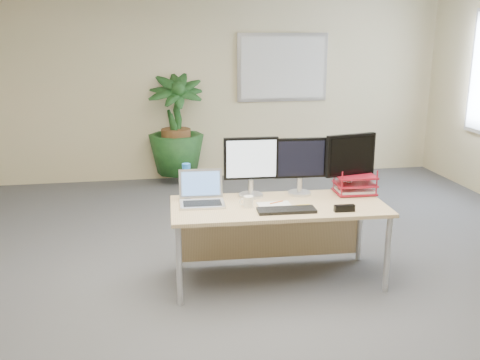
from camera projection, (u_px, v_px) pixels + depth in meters
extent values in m
plane|color=#46474B|center=(254.00, 313.00, 3.98)|extent=(8.00, 8.00, 0.00)
cube|color=beige|center=(198.00, 83.00, 7.42)|extent=(7.00, 0.04, 2.70)
cube|color=silver|center=(282.00, 68.00, 7.54)|extent=(1.30, 0.03, 0.95)
cube|color=silver|center=(283.00, 68.00, 7.52)|extent=(1.20, 0.01, 0.85)
cube|color=tan|center=(279.00, 206.00, 4.35)|extent=(1.78, 0.81, 0.03)
cube|color=tan|center=(270.00, 230.00, 4.77)|extent=(1.65, 0.09, 0.52)
cylinder|color=silver|center=(179.00, 266.00, 4.04)|extent=(0.05, 0.05, 0.64)
cylinder|color=silver|center=(387.00, 254.00, 4.24)|extent=(0.05, 0.05, 0.64)
cylinder|color=silver|center=(178.00, 235.00, 4.64)|extent=(0.05, 0.05, 0.64)
cylinder|color=silver|center=(360.00, 227.00, 4.85)|extent=(0.05, 0.05, 0.64)
imported|color=#163C19|center=(176.00, 130.00, 7.24)|extent=(0.86, 0.86, 1.50)
cylinder|color=silver|center=(251.00, 195.00, 4.57)|extent=(0.21, 0.21, 0.02)
cylinder|color=silver|center=(251.00, 187.00, 4.55)|extent=(0.04, 0.04, 0.13)
cube|color=black|center=(251.00, 158.00, 4.48)|extent=(0.46, 0.06, 0.36)
cube|color=silver|center=(251.00, 159.00, 4.45)|extent=(0.42, 0.02, 0.31)
cylinder|color=silver|center=(299.00, 193.00, 4.63)|extent=(0.20, 0.20, 0.02)
cylinder|color=silver|center=(300.00, 185.00, 4.61)|extent=(0.04, 0.04, 0.12)
cube|color=black|center=(300.00, 158.00, 4.54)|extent=(0.44, 0.06, 0.34)
cube|color=black|center=(301.00, 159.00, 4.52)|extent=(0.40, 0.02, 0.30)
cylinder|color=silver|center=(348.00, 192.00, 4.67)|extent=(0.21, 0.21, 0.02)
cylinder|color=silver|center=(349.00, 183.00, 4.65)|extent=(0.04, 0.04, 0.13)
cube|color=black|center=(351.00, 155.00, 4.58)|extent=(0.47, 0.14, 0.36)
cube|color=black|center=(352.00, 155.00, 4.56)|extent=(0.42, 0.09, 0.32)
cube|color=silver|center=(202.00, 204.00, 4.33)|extent=(0.37, 0.27, 0.02)
cube|color=black|center=(202.00, 203.00, 4.32)|extent=(0.31, 0.18, 0.00)
cube|color=silver|center=(201.00, 183.00, 4.45)|extent=(0.36, 0.08, 0.24)
cube|color=#5283D4|center=(201.00, 184.00, 4.44)|extent=(0.32, 0.06, 0.19)
cube|color=black|center=(287.00, 210.00, 4.17)|extent=(0.46, 0.17, 0.03)
cylinder|color=white|center=(248.00, 202.00, 4.28)|extent=(0.08, 0.08, 0.09)
torus|color=white|center=(243.00, 202.00, 4.27)|extent=(0.06, 0.01, 0.06)
cube|color=white|center=(275.00, 206.00, 4.30)|extent=(0.27, 0.21, 0.01)
cylinder|color=orange|center=(276.00, 202.00, 4.36)|extent=(0.12, 0.06, 0.01)
cylinder|color=gold|center=(303.00, 205.00, 4.31)|extent=(0.11, 0.01, 0.01)
cylinder|color=#AEC2CC|center=(187.00, 184.00, 4.50)|extent=(0.07, 0.07, 0.23)
cylinder|color=blue|center=(186.00, 167.00, 4.46)|extent=(0.07, 0.07, 0.06)
cylinder|color=blue|center=(187.00, 183.00, 4.50)|extent=(0.08, 0.08, 0.07)
cube|color=maroon|center=(354.00, 192.00, 4.65)|extent=(0.35, 0.27, 0.02)
cube|color=maroon|center=(355.00, 184.00, 4.63)|extent=(0.35, 0.27, 0.02)
cube|color=maroon|center=(355.00, 176.00, 4.61)|extent=(0.35, 0.27, 0.02)
cube|color=white|center=(354.00, 190.00, 4.64)|extent=(0.31, 0.24, 0.02)
cube|color=black|center=(344.00, 208.00, 4.17)|extent=(0.16, 0.05, 0.05)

